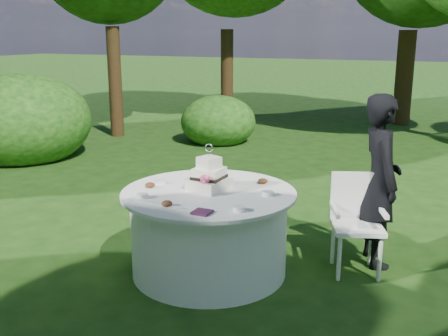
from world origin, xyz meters
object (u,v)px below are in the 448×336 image
(cake, at_px, (209,177))
(chair, at_px, (356,215))
(napkins, at_px, (202,212))
(table, at_px, (209,231))
(guest, at_px, (380,181))

(cake, xyz_separation_m, chair, (1.21, 0.58, -0.36))
(napkins, bearing_deg, chair, 50.30)
(table, bearing_deg, cake, 112.73)
(guest, xyz_separation_m, table, (-1.34, -0.86, -0.42))
(table, bearing_deg, napkins, -68.41)
(table, distance_m, cake, 0.50)
(napkins, height_order, guest, guest)
(guest, relative_size, table, 1.04)
(guest, distance_m, table, 1.65)
(chair, bearing_deg, cake, -154.38)
(table, height_order, cake, cake)
(guest, xyz_separation_m, cake, (-1.36, -0.81, 0.08))
(table, xyz_separation_m, cake, (-0.02, 0.05, 0.50))
(cake, bearing_deg, table, -67.27)
(cake, bearing_deg, napkins, -68.32)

